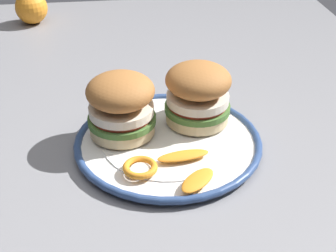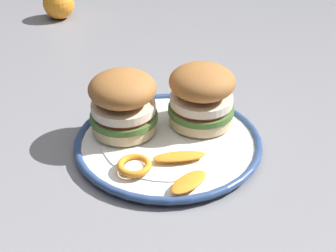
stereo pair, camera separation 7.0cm
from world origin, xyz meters
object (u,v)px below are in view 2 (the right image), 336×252
object	(u,v)px
dining_table	(171,170)
dinner_plate	(168,142)
whole_orange	(59,3)
sandwich_half_left	(123,102)
sandwich_half_right	(201,94)

from	to	relation	value
dining_table	dinner_plate	distance (m)	0.11
whole_orange	dining_table	bearing A→B (deg)	27.47
dinner_plate	sandwich_half_left	distance (m)	0.10
sandwich_half_left	whole_orange	size ratio (longest dim) A/B	1.56
dining_table	sandwich_half_right	size ratio (longest dim) A/B	10.29
sandwich_half_right	whole_orange	xyz separation A→B (m)	(-0.54, -0.33, -0.03)
whole_orange	sandwich_half_left	bearing A→B (deg)	19.95
dining_table	whole_orange	distance (m)	0.62
sandwich_half_left	sandwich_half_right	xyz separation A→B (m)	(-0.02, 0.13, 0.00)
dinner_plate	sandwich_half_right	size ratio (longest dim) A/B	2.20
dining_table	sandwich_half_left	size ratio (longest dim) A/B	11.13
dining_table	whole_orange	xyz separation A→B (m)	(-0.54, -0.28, 0.12)
dining_table	sandwich_half_right	xyz separation A→B (m)	(-0.00, 0.05, 0.15)
dining_table	whole_orange	size ratio (longest dim) A/B	17.37
sandwich_half_left	whole_orange	world-z (taller)	sandwich_half_left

